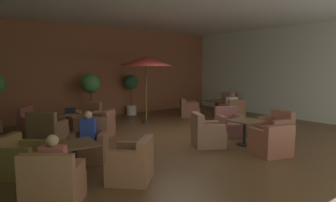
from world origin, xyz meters
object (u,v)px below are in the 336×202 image
Objects in this scene: armchair_front_left_east at (87,119)px; patio_umbrella_tall_red at (146,62)px; cafe_table_front_left at (67,118)px; armchair_front_right_north at (189,109)px; armchair_front_left_west at (47,132)px; armchair_rear_right_south at (207,134)px; armchair_mid_center_south at (132,165)px; armchair_rear_right_west at (271,143)px; potted_tree_mid_right at (91,89)px; open_laptop at (70,112)px; armchair_front_right_south at (227,106)px; armchair_front_left_north at (101,126)px; armchair_front_right_east at (232,113)px; armchair_mid_center_north at (21,160)px; patron_blue_shirt at (88,128)px; patron_by_window at (53,159)px; armchair_rear_right_north at (275,130)px; armchair_front_left_south at (33,125)px; cafe_table_mid_center at (75,149)px; armchair_mid_center_east at (53,185)px; armchair_mid_center_west at (89,146)px; cafe_table_rear_right at (245,126)px; patron_with_friend at (232,102)px; potted_tree_mid_left at (131,89)px; armchair_rear_right_east at (229,125)px; cafe_table_front_right at (216,104)px; iced_drink_cup at (72,112)px.

patio_umbrella_tall_red reaches higher than armchair_front_left_east.
armchair_front_right_north reaches higher than cafe_table_front_left.
armchair_front_left_east is at bearing 39.34° from armchair_front_left_west.
armchair_front_right_north is at bearing 54.18° from armchair_rear_right_south.
armchair_mid_center_south reaches higher than armchair_rear_right_west.
open_laptop is (-1.49, -1.91, -0.54)m from potted_tree_mid_right.
armchair_front_left_west is 1.13× the size of armchair_front_right_south.
armchair_front_right_east reaches higher than armchair_front_left_north.
armchair_front_right_north is at bearing 23.82° from armchair_mid_center_north.
armchair_mid_center_south reaches higher than armchair_mid_center_north.
armchair_mid_center_north reaches higher than cafe_table_front_left.
patron_blue_shirt is 2.12m from patron_by_window.
armchair_rear_right_north is 6.78m from potted_tree_mid_right.
armchair_front_left_west is 3.68m from armchair_mid_center_south.
armchair_front_left_west reaches higher than armchair_front_left_south.
armchair_front_left_east is at bearing -0.79° from armchair_front_left_south.
armchair_mid_center_east is (-0.67, -0.88, -0.24)m from cafe_table_mid_center.
armchair_mid_center_west is 1.38× the size of cafe_table_rear_right.
cafe_table_mid_center is at bearing -162.89° from patron_with_friend.
open_laptop is (-0.85, -0.81, 0.42)m from armchair_front_left_east.
armchair_mid_center_north is 2.96× the size of open_laptop.
armchair_mid_center_east is 4.92m from armchair_rear_right_west.
armchair_rear_right_north reaches higher than armchair_front_right_east.
armchair_front_right_east is at bearing -36.04° from potted_tree_mid_right.
armchair_mid_center_south is 4.73m from armchair_rear_right_north.
armchair_front_left_east and open_laptop have the same top height.
armchair_mid_center_west is at bearing -160.80° from armchair_front_right_south.
armchair_front_left_east is 0.64× the size of potted_tree_mid_left.
armchair_front_left_north is 5.10m from armchair_rear_right_north.
armchair_front_left_west is 1.61× the size of patron_blue_shirt.
potted_tree_mid_right is 5.48m from patron_with_friend.
armchair_front_right_east reaches higher than cafe_table_rear_right.
armchair_mid_center_west is (-7.80, -2.72, 0.00)m from armchair_front_right_south.
armchair_mid_center_south is (0.77, -0.78, -0.24)m from cafe_table_mid_center.
armchair_front_right_east is 1.22× the size of cafe_table_rear_right.
armchair_front_left_south is at bearing -155.45° from potted_tree_mid_right.
armchair_mid_center_east is 1.00× the size of armchair_mid_center_south.
armchair_front_left_east is 1.24m from open_laptop.
armchair_front_right_south is 0.92× the size of armchair_mid_center_south.
armchair_rear_right_east is (4.97, 0.51, -0.23)m from cafe_table_mid_center.
armchair_front_left_east reaches higher than armchair_rear_right_west.
armchair_mid_center_north is (-8.11, -2.50, -0.23)m from cafe_table_front_right.
armchair_front_left_east is 5.45m from cafe_table_front_right.
armchair_rear_right_north is at bearing -21.86° from armchair_rear_right_south.
armchair_front_right_east is 6.50m from armchair_mid_center_west.
potted_tree_mid_right is 16.76× the size of iced_drink_cup.
patio_umbrella_tall_red is at bearing 80.84° from armchair_rear_right_south.
armchair_front_left_west is 3.85m from patron_by_window.
open_laptop is at bearing 167.49° from armchair_front_right_east.
armchair_mid_center_north is 0.59× the size of potted_tree_mid_left.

